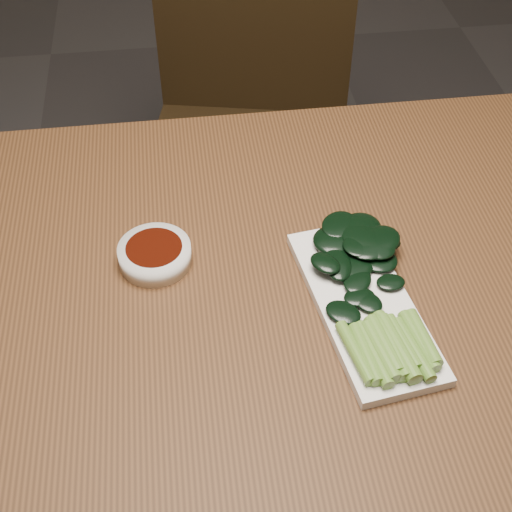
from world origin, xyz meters
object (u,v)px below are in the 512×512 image
chair_far (250,123)px  serving_plate (364,304)px  gai_lan (369,283)px  table (259,325)px  sauce_bowl (155,254)px

chair_far → serving_plate: size_ratio=3.04×
serving_plate → gai_lan: bearing=62.2°
gai_lan → serving_plate: bearing=-117.8°
table → sauce_bowl: sauce_bowl is taller
chair_far → serving_plate: 0.84m
serving_plate → gai_lan: gai_lan is taller
serving_plate → chair_far: bearing=93.5°
table → chair_far: size_ratio=1.57×
chair_far → sauce_bowl: bearing=-94.9°
table → serving_plate: bearing=-20.1°
sauce_bowl → serving_plate: size_ratio=0.33×
table → gai_lan: (0.14, -0.03, 0.10)m
table → gai_lan: size_ratio=4.73×
sauce_bowl → gai_lan: size_ratio=0.33×
chair_far → table: bearing=-83.7°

